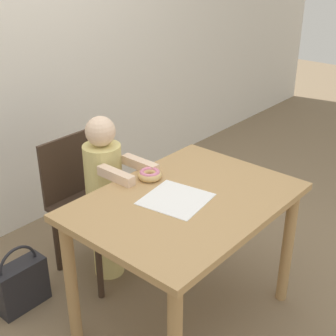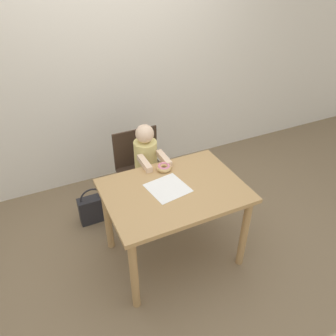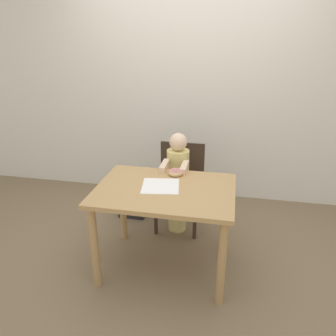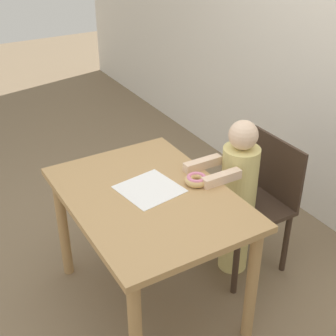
{
  "view_description": "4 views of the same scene",
  "coord_description": "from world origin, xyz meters",
  "px_view_note": "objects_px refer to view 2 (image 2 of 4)",
  "views": [
    {
      "loc": [
        -1.5,
        -1.18,
        1.8
      ],
      "look_at": [
        0.0,
        0.11,
        0.84
      ],
      "focal_mm": 50.0,
      "sensor_mm": 36.0,
      "label": 1
    },
    {
      "loc": [
        -0.87,
        -1.74,
        2.25
      ],
      "look_at": [
        0.0,
        0.11,
        0.84
      ],
      "focal_mm": 35.0,
      "sensor_mm": 36.0,
      "label": 2
    },
    {
      "loc": [
        0.47,
        -2.19,
        1.81
      ],
      "look_at": [
        0.0,
        0.11,
        0.84
      ],
      "focal_mm": 35.0,
      "sensor_mm": 36.0,
      "label": 3
    },
    {
      "loc": [
        1.73,
        -0.9,
        2.0
      ],
      "look_at": [
        0.0,
        0.11,
        0.84
      ],
      "focal_mm": 50.0,
      "sensor_mm": 36.0,
      "label": 4
    }
  ],
  "objects_px": {
    "chair": "(142,171)",
    "child_figure": "(147,172)",
    "donut": "(164,167)",
    "handbag": "(94,208)"
  },
  "relations": [
    {
      "from": "donut",
      "to": "handbag",
      "type": "bearing_deg",
      "value": 140.29
    },
    {
      "from": "child_figure",
      "to": "handbag",
      "type": "height_order",
      "value": "child_figure"
    },
    {
      "from": "child_figure",
      "to": "donut",
      "type": "height_order",
      "value": "child_figure"
    },
    {
      "from": "child_figure",
      "to": "handbag",
      "type": "relative_size",
      "value": 2.58
    },
    {
      "from": "chair",
      "to": "child_figure",
      "type": "bearing_deg",
      "value": -90.0
    },
    {
      "from": "child_figure",
      "to": "donut",
      "type": "bearing_deg",
      "value": -83.98
    },
    {
      "from": "chair",
      "to": "donut",
      "type": "height_order",
      "value": "chair"
    },
    {
      "from": "chair",
      "to": "handbag",
      "type": "distance_m",
      "value": 0.59
    },
    {
      "from": "donut",
      "to": "handbag",
      "type": "distance_m",
      "value": 0.93
    },
    {
      "from": "child_figure",
      "to": "chair",
      "type": "bearing_deg",
      "value": 90.0
    }
  ]
}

